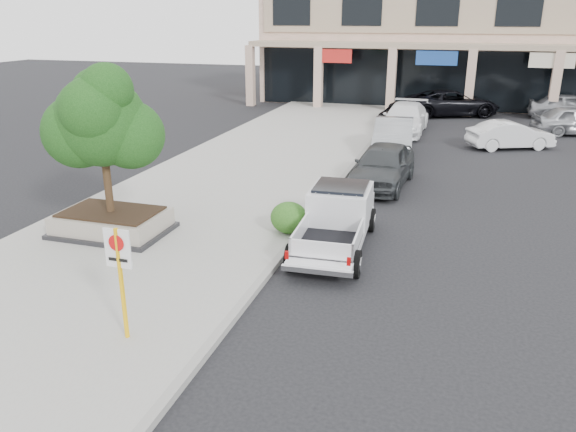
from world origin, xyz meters
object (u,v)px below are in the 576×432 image
object	(u,v)px
planter_tree	(108,121)
curb_car_a	(383,165)
curb_car_d	(402,113)
lot_car_d	(452,103)
pickup_truck	(335,222)
curb_car_b	(393,137)
lot_car_e	(569,106)
no_parking_sign	(120,269)
curb_car_c	(405,118)
lot_car_b	(510,135)
planter	(112,222)

from	to	relation	value
planter_tree	curb_car_a	bearing A→B (deg)	48.46
curb_car_d	planter_tree	bearing A→B (deg)	-102.89
planter_tree	lot_car_d	bearing A→B (deg)	70.88
pickup_truck	curb_car_d	xyz separation A→B (m)	(-0.38, 19.78, -0.13)
curb_car_b	lot_car_e	size ratio (longest dim) A/B	1.05
no_parking_sign	curb_car_d	size ratio (longest dim) A/B	0.48
planter_tree	curb_car_b	distance (m)	14.59
curb_car_c	lot_car_e	xyz separation A→B (m)	(9.34, 7.36, 0.01)
curb_car_c	lot_car_b	world-z (taller)	curb_car_c
curb_car_a	lot_car_d	distance (m)	17.44
no_parking_sign	lot_car_e	distance (m)	32.91
planter	curb_car_c	xyz separation A→B (m)	(6.45, 18.34, 0.33)
planter	planter_tree	world-z (taller)	planter_tree
planter	curb_car_d	size ratio (longest dim) A/B	0.67
planter_tree	lot_car_e	bearing A→B (deg)	58.50
no_parking_sign	lot_car_b	xyz separation A→B (m)	(8.26, 20.76, -0.96)
no_parking_sign	curb_car_b	xyz separation A→B (m)	(2.94, 17.88, -0.81)
no_parking_sign	curb_car_d	bearing A→B (deg)	84.53
curb_car_b	curb_car_c	size ratio (longest dim) A/B	0.90
lot_car_d	lot_car_e	bearing A→B (deg)	-106.64
pickup_truck	planter	bearing A→B (deg)	-172.94
planter_tree	lot_car_b	distance (m)	19.80
lot_car_b	lot_car_e	distance (m)	10.56
no_parking_sign	lot_car_d	size ratio (longest dim) A/B	0.38
lot_car_b	lot_car_e	bearing A→B (deg)	-46.68
curb_car_c	curb_car_d	distance (m)	2.59
no_parking_sign	lot_car_b	size ratio (longest dim) A/B	0.57
curb_car_d	lot_car_d	world-z (taller)	lot_car_d
lot_car_e	curb_car_a	bearing A→B (deg)	153.18
curb_car_c	lot_car_e	size ratio (longest dim) A/B	1.16
lot_car_b	lot_car_d	bearing A→B (deg)	-5.85
curb_car_b	lot_car_e	bearing A→B (deg)	48.58
pickup_truck	curb_car_c	distance (m)	17.23
curb_car_d	pickup_truck	bearing A→B (deg)	-85.97
planter	no_parking_sign	size ratio (longest dim) A/B	1.39
planter	curb_car_d	distance (m)	21.74
no_parking_sign	lot_car_d	xyz separation A→B (m)	(5.20, 29.82, -0.80)
planter_tree	pickup_truck	world-z (taller)	planter_tree
curb_car_c	lot_car_b	bearing A→B (deg)	-22.80
lot_car_b	pickup_truck	bearing A→B (deg)	135.40
planter_tree	lot_car_d	world-z (taller)	planter_tree
curb_car_b	planter	bearing A→B (deg)	-121.58
curb_car_c	lot_car_e	world-z (taller)	lot_car_e
planter_tree	curb_car_b	size ratio (longest dim) A/B	0.80
curb_car_d	lot_car_b	distance (m)	7.64
planter_tree	curb_car_c	distance (m)	19.43
planter	curb_car_c	size ratio (longest dim) A/B	0.58
planter_tree	curb_car_d	world-z (taller)	planter_tree
no_parking_sign	curb_car_a	distance (m)	12.93
planter_tree	curb_car_a	distance (m)	10.35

